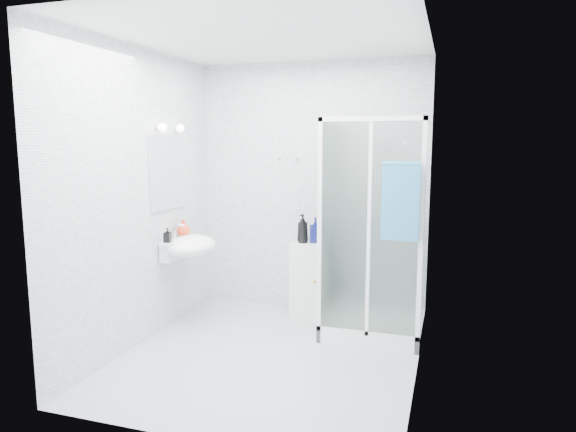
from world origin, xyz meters
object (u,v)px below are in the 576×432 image
(shower_enclosure, at_px, (365,287))
(soap_dispenser_black, at_px, (167,235))
(storage_cabinet, at_px, (309,280))
(soap_dispenser_orange, at_px, (183,228))
(hand_towel, at_px, (400,199))
(shampoo_bottle_a, at_px, (303,228))
(shampoo_bottle_b, at_px, (315,230))
(wall_basin, at_px, (189,246))

(shower_enclosure, height_order, soap_dispenser_black, shower_enclosure)
(storage_cabinet, xyz_separation_m, soap_dispenser_orange, (-1.16, -0.47, 0.56))
(hand_towel, bearing_deg, shampoo_bottle_a, 146.53)
(soap_dispenser_black, bearing_deg, storage_cabinet, 34.41)
(shampoo_bottle_b, relative_size, soap_dispenser_orange, 1.52)
(shampoo_bottle_a, distance_m, soap_dispenser_orange, 1.19)
(shower_enclosure, bearing_deg, storage_cabinet, 155.16)
(hand_towel, height_order, shampoo_bottle_b, hand_towel)
(wall_basin, height_order, hand_towel, hand_towel)
(wall_basin, height_order, shampoo_bottle_a, shampoo_bottle_a)
(shower_enclosure, relative_size, storage_cabinet, 2.58)
(wall_basin, relative_size, shampoo_bottle_b, 2.21)
(shower_enclosure, distance_m, wall_basin, 1.72)
(hand_towel, relative_size, soap_dispenser_orange, 3.90)
(storage_cabinet, relative_size, soap_dispenser_orange, 4.66)
(soap_dispenser_orange, bearing_deg, soap_dispenser_black, -88.32)
(soap_dispenser_orange, bearing_deg, storage_cabinet, 22.14)
(shower_enclosure, distance_m, shampoo_bottle_b, 0.80)
(soap_dispenser_black, bearing_deg, hand_towel, 2.85)
(soap_dispenser_orange, distance_m, soap_dispenser_black, 0.32)
(shampoo_bottle_a, relative_size, soap_dispenser_black, 2.15)
(shower_enclosure, height_order, shampoo_bottle_a, shower_enclosure)
(hand_towel, relative_size, shampoo_bottle_a, 2.22)
(storage_cabinet, height_order, shampoo_bottle_b, shampoo_bottle_b)
(hand_towel, height_order, shampoo_bottle_a, hand_towel)
(shower_enclosure, bearing_deg, wall_basin, -169.19)
(hand_towel, bearing_deg, soap_dispenser_orange, 174.27)
(shampoo_bottle_b, relative_size, soap_dispenser_black, 1.86)
(shampoo_bottle_b, xyz_separation_m, soap_dispenser_orange, (-1.21, -0.52, 0.04))
(shampoo_bottle_b, distance_m, soap_dispenser_orange, 1.32)
(soap_dispenser_black, bearing_deg, wall_basin, 58.87)
(wall_basin, relative_size, storage_cabinet, 0.72)
(storage_cabinet, distance_m, soap_dispenser_black, 1.50)
(hand_towel, xyz_separation_m, soap_dispenser_orange, (-2.12, 0.21, -0.38))
(wall_basin, height_order, shampoo_bottle_b, shampoo_bottle_b)
(storage_cabinet, bearing_deg, soap_dispenser_black, -140.61)
(wall_basin, xyz_separation_m, shampoo_bottle_b, (1.09, 0.65, 0.11))
(shampoo_bottle_a, height_order, soap_dispenser_orange, shampoo_bottle_a)
(wall_basin, xyz_separation_m, storage_cabinet, (1.04, 0.60, -0.41))
(shower_enclosure, relative_size, soap_dispenser_orange, 12.00)
(shower_enclosure, distance_m, shampoo_bottle_a, 0.88)
(storage_cabinet, distance_m, shampoo_bottle_a, 0.54)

